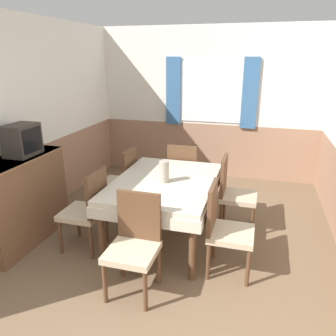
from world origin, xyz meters
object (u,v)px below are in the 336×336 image
object	(u,v)px
chair_left_far	(122,179)
chair_right_near	(224,227)
chair_head_window	(184,173)
vase	(164,172)
sideboard	(20,200)
chair_right_far	(233,191)
chair_head_near	(135,241)
dining_table	(165,188)
tv	(22,140)
chair_left_near	(88,208)

from	to	relation	value
chair_left_far	chair_right_near	xyz separation A→B (m)	(1.51, -0.94, 0.00)
chair_head_window	vase	xyz separation A→B (m)	(0.01, -1.03, 0.37)
chair_head_window	sideboard	distance (m)	2.18
chair_right_near	chair_right_far	bearing A→B (deg)	-180.00
chair_head_window	chair_right_near	distance (m)	1.62
chair_right_near	vase	xyz separation A→B (m)	(-0.75, 0.41, 0.37)
chair_head_window	chair_right_near	xyz separation A→B (m)	(0.75, -1.44, 0.00)
chair_head_near	sideboard	world-z (taller)	sideboard
dining_table	tv	size ratio (longest dim) A/B	4.24
chair_right_near	tv	size ratio (longest dim) A/B	2.51
tv	dining_table	bearing A→B (deg)	13.41
chair_left_far	chair_right_near	size ratio (longest dim) A/B	1.00
chair_right_near	tv	bearing A→B (deg)	-92.27
chair_left_near	chair_right_near	size ratio (longest dim) A/B	1.00
chair_left_far	chair_head_window	distance (m)	0.90
chair_head_near	chair_right_near	xyz separation A→B (m)	(0.75, 0.50, 0.00)
chair_head_window	tv	size ratio (longest dim) A/B	2.51
chair_left_far	chair_left_near	bearing A→B (deg)	-180.00
chair_right_near	tv	distance (m)	2.43
dining_table	vase	world-z (taller)	vase
chair_left_near	tv	size ratio (longest dim) A/B	2.51
tv	chair_right_near	bearing A→B (deg)	-2.27
chair_left_near	sideboard	size ratio (longest dim) A/B	0.77
chair_head_window	chair_right_far	size ratio (longest dim) A/B	1.00
dining_table	chair_left_far	bearing A→B (deg)	148.19
dining_table	chair_head_window	xyz separation A→B (m)	(-0.00, 0.97, -0.14)
chair_left_near	chair_right_far	bearing A→B (deg)	-58.19
chair_left_far	chair_right_far	distance (m)	1.51
chair_head_near	chair_right_far	bearing A→B (deg)	-117.72
chair_right_far	vase	xyz separation A→B (m)	(-0.75, -0.53, 0.37)
dining_table	chair_right_far	size ratio (longest dim) A/B	1.69
chair_left_near	chair_head_near	xyz separation A→B (m)	(0.75, -0.50, 0.00)
chair_left_near	chair_right_far	size ratio (longest dim) A/B	1.00
chair_right_near	sideboard	world-z (taller)	sideboard
dining_table	sideboard	bearing A→B (deg)	-161.76
dining_table	chair_right_near	distance (m)	0.90
chair_left_near	chair_right_far	xyz separation A→B (m)	(1.51, 0.94, 0.00)
chair_head_window	tv	world-z (taller)	tv
chair_left_near	sideboard	xyz separation A→B (m)	(-0.84, -0.06, 0.02)
chair_head_near	tv	distance (m)	1.82
chair_head_window	vase	size ratio (longest dim) A/B	3.80
chair_head_window	vase	world-z (taller)	vase
dining_table	chair_left_near	distance (m)	0.90
chair_left_far	sideboard	bearing A→B (deg)	139.78
chair_head_near	chair_left_far	world-z (taller)	same
chair_right_near	chair_left_near	bearing A→B (deg)	-90.00
chair_left_near	vase	size ratio (longest dim) A/B	3.80
chair_right_far	sideboard	bearing A→B (deg)	-67.08
chair_right_near	sideboard	bearing A→B (deg)	-88.60
chair_right_near	chair_right_far	world-z (taller)	same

